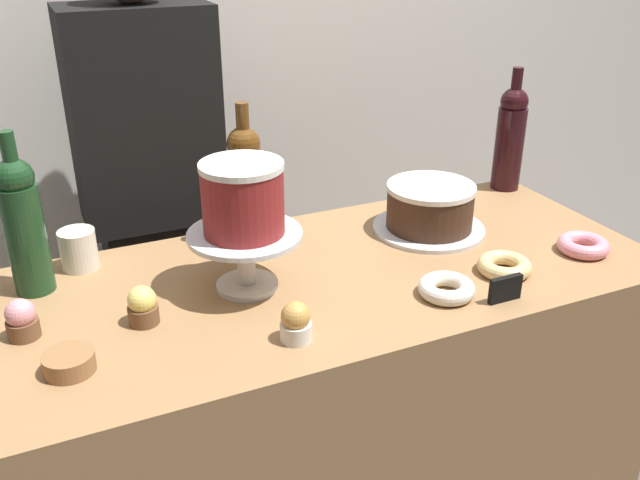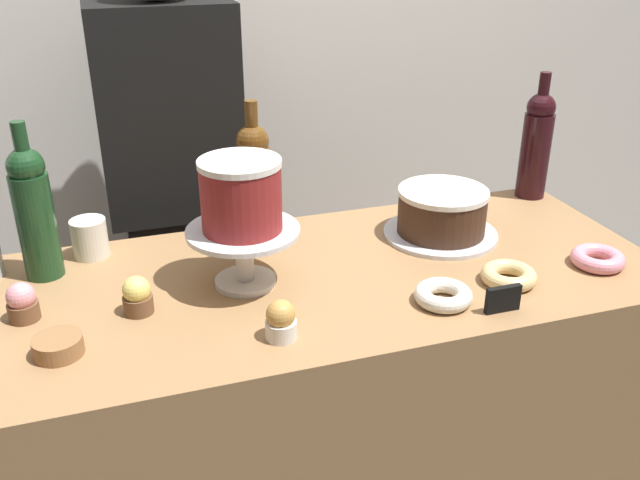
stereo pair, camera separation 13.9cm
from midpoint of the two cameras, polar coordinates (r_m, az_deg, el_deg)
The scene contains 19 objects.
back_wall at distance 2.12m, azimuth -5.75°, elevation 17.37°, with size 6.00×0.05×2.60m.
display_counter at distance 1.69m, azimuth 2.45°, elevation -16.73°, with size 1.45×0.61×0.91m.
cake_stand_pedestal at distance 1.36m, azimuth -3.43°, elevation -0.61°, with size 0.22×0.22×0.12m.
white_layer_cake at distance 1.31m, azimuth -3.55°, elevation 3.68°, with size 0.16×0.16×0.14m.
silver_serving_platter at distance 1.63m, azimuth 12.33°, elevation 0.47°, with size 0.26×0.26×0.01m.
chocolate_round_cake at distance 1.61m, azimuth 12.52°, elevation 2.32°, with size 0.21×0.21×0.10m.
wine_bottle_amber at distance 1.51m, azimuth -2.86°, elevation 4.76°, with size 0.08×0.08×0.33m.
wine_bottle_dark_red at distance 1.89m, azimuth 19.53°, elevation 7.53°, with size 0.08×0.08×0.33m.
wine_bottle_green at distance 1.45m, azimuth -20.11°, elevation 2.24°, with size 0.08×0.08×0.33m.
cupcake_strawberry at distance 1.34m, azimuth -20.77°, elevation -4.96°, with size 0.06×0.06×0.07m.
cupcake_caramel at distance 1.20m, azimuth 0.05°, elevation -6.81°, with size 0.06×0.06×0.07m.
cupcake_lemon at distance 1.31m, azimuth -11.97°, elevation -4.64°, with size 0.06×0.06×0.07m.
donut_pink at distance 1.60m, azimuth 24.36°, elevation -1.48°, with size 0.11×0.11×0.03m.
donut_glazed at distance 1.46m, azimuth 18.02°, elevation -2.90°, with size 0.11×0.11×0.03m.
donut_sugar at distance 1.35m, azimuth 13.09°, elevation -4.55°, with size 0.11×0.11×0.03m.
cookie_stack at distance 1.23m, azimuth -17.86°, elevation -8.44°, with size 0.08×0.08×0.03m.
price_sign_chalkboard at distance 1.35m, azimuth 17.80°, elevation -4.76°, with size 0.07×0.01×0.05m.
coffee_cup_ceramic at distance 1.55m, azimuth -16.12°, elevation 0.10°, with size 0.08×0.08×0.08m.
barista_figure at distance 1.94m, azimuth -9.67°, elevation 2.15°, with size 0.36×0.22×1.60m.
Camera 2 is at (-0.39, -1.20, 1.59)m, focal length 38.66 mm.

